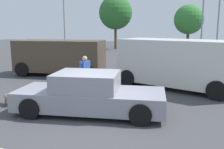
# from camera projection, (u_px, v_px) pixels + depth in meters

# --- Properties ---
(ground_plane) EXTENTS (80.00, 80.00, 0.00)m
(ground_plane) POSITION_uv_depth(u_px,v_px,m) (95.00, 116.00, 7.77)
(ground_plane) COLOR #424244
(sedan_foreground) EXTENTS (4.93, 2.61, 1.31)m
(sedan_foreground) POSITION_uv_depth(u_px,v_px,m) (89.00, 95.00, 7.99)
(sedan_foreground) COLOR gray
(sedan_foreground) RESTS_ON ground_plane
(dog) EXTENTS (0.62, 0.45, 0.41)m
(dog) POSITION_uv_depth(u_px,v_px,m) (9.00, 98.00, 8.84)
(dog) COLOR olive
(dog) RESTS_ON ground_plane
(van_white) EXTENTS (5.56, 3.48, 2.17)m
(van_white) POSITION_uv_depth(u_px,v_px,m) (178.00, 62.00, 11.21)
(van_white) COLOR silver
(van_white) RESTS_ON ground_plane
(suv_dark) EXTENTS (5.20, 2.80, 1.99)m
(suv_dark) POSITION_uv_depth(u_px,v_px,m) (60.00, 56.00, 14.38)
(suv_dark) COLOR #4C3D2D
(suv_dark) RESTS_ON ground_plane
(pedestrian) EXTENTS (0.34, 0.55, 1.57)m
(pedestrian) POSITION_uv_depth(u_px,v_px,m) (85.00, 72.00, 10.24)
(pedestrian) COLOR gray
(pedestrian) RESTS_ON ground_plane
(light_post_near) EXTENTS (0.44, 0.44, 5.76)m
(light_post_near) POSITION_uv_depth(u_px,v_px,m) (219.00, 13.00, 22.38)
(light_post_near) COLOR gray
(light_post_near) RESTS_ON ground_plane
(light_post_mid) EXTENTS (0.44, 0.44, 7.01)m
(light_post_mid) POSITION_uv_depth(u_px,v_px,m) (203.00, 6.00, 23.63)
(light_post_mid) COLOR gray
(light_post_mid) RESTS_ON ground_plane
(light_post_far) EXTENTS (0.44, 0.44, 6.78)m
(light_post_far) POSITION_uv_depth(u_px,v_px,m) (64.00, 10.00, 27.38)
(light_post_far) COLOR gray
(light_post_far) RESTS_ON ground_plane
(tree_back_left) EXTENTS (4.13, 4.13, 6.56)m
(tree_back_left) POSITION_uv_depth(u_px,v_px,m) (116.00, 13.00, 31.01)
(tree_back_left) COLOR brown
(tree_back_left) RESTS_ON ground_plane
(tree_back_center) EXTENTS (3.54, 3.54, 5.42)m
(tree_back_center) POSITION_uv_depth(u_px,v_px,m) (189.00, 20.00, 30.04)
(tree_back_center) COLOR brown
(tree_back_center) RESTS_ON ground_plane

